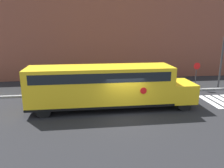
# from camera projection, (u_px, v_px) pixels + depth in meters

# --- Properties ---
(ground_plane) EXTENTS (60.00, 60.00, 0.00)m
(ground_plane) POSITION_uv_depth(u_px,v_px,m) (126.00, 116.00, 14.57)
(ground_plane) COLOR black
(sidewalk_strip) EXTENTS (44.00, 3.00, 0.15)m
(sidewalk_strip) POSITION_uv_depth(u_px,v_px,m) (113.00, 89.00, 20.80)
(sidewalk_strip) COLOR gray
(sidewalk_strip) RESTS_ON ground
(building_backdrop) EXTENTS (32.00, 4.00, 9.81)m
(building_backdrop) POSITION_uv_depth(u_px,v_px,m) (106.00, 35.00, 25.82)
(building_backdrop) COLOR brown
(building_backdrop) RESTS_ON ground
(school_bus) EXTENTS (11.82, 2.57, 3.11)m
(school_bus) POSITION_uv_depth(u_px,v_px,m) (106.00, 85.00, 15.43)
(school_bus) COLOR yellow
(school_bus) RESTS_ON ground
(stop_sign) EXTENTS (0.63, 0.10, 2.54)m
(stop_sign) POSITION_uv_depth(u_px,v_px,m) (196.00, 72.00, 20.58)
(stop_sign) COLOR #38383A
(stop_sign) RESTS_ON ground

